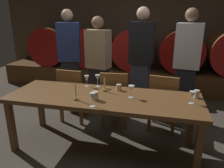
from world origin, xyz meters
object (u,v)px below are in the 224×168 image
object	(u,v)px
cup_right	(196,94)
chair_left	(73,93)
wine_glass_far_right	(192,95)
dining_table	(103,101)
candle_left	(76,95)
guest_center_left	(98,66)
cup_left	(95,96)
chair_center	(115,96)
guest_center_right	(141,61)
wine_barrel_far_left	(53,46)
wine_barrel_center	(135,49)
wine_barrel_right	(181,50)
guest_far_left	(70,60)
wine_glass_right	(131,89)
wine_barrel_left	(92,47)
wine_glass_far_left	(87,79)
candle_right	(105,87)
cup_center	(119,87)
wine_glass_center	(92,97)
chair_right	(163,101)
wine_glass_left	(98,78)
guest_far_right	(186,67)

from	to	relation	value
cup_right	chair_left	bearing A→B (deg)	167.19
chair_left	wine_glass_far_right	size ratio (longest dim) A/B	6.11
dining_table	candle_left	distance (m)	0.36
guest_center_left	cup_left	distance (m)	1.22
cup_right	chair_center	bearing A→B (deg)	159.66
guest_center_right	candle_left	size ratio (longest dim) A/B	7.88
wine_barrel_far_left	dining_table	distance (m)	3.23
wine_barrel_center	wine_barrel_right	size ratio (longest dim) A/B	1.00
guest_center_right	cup_right	bearing A→B (deg)	136.81
guest_far_left	wine_glass_right	distance (m)	1.68
chair_center	wine_barrel_left	bearing A→B (deg)	-66.50
wine_glass_far_right	cup_right	xyz separation A→B (m)	(0.07, 0.19, -0.05)
guest_center_left	wine_glass_far_left	xyz separation A→B (m)	(0.05, -0.73, -0.01)
wine_barrel_left	wine_barrel_center	bearing A→B (deg)	0.00
chair_center	candle_right	bearing A→B (deg)	81.27
guest_far_left	cup_center	world-z (taller)	guest_far_left
wine_glass_center	wine_glass_far_right	xyz separation A→B (m)	(1.05, 0.34, -0.01)
guest_center_right	cup_left	xyz separation A→B (m)	(-0.38, -1.34, -0.15)
cup_right	candle_left	bearing A→B (deg)	-163.56
chair_right	wine_glass_far_right	xyz separation A→B (m)	(0.30, -0.60, 0.34)
dining_table	wine_glass_left	size ratio (longest dim) A/B	13.93
chair_left	wine_glass_far_right	world-z (taller)	chair_left
guest_far_right	chair_left	bearing A→B (deg)	23.80
wine_glass_left	wine_glass_far_right	size ratio (longest dim) A/B	1.18
wine_barrel_far_left	dining_table	size ratio (longest dim) A/B	0.38
wine_barrel_left	cup_right	bearing A→B (deg)	-48.07
dining_table	guest_center_left	xyz separation A→B (m)	(-0.37, 1.03, 0.19)
wine_barrel_right	wine_glass_left	bearing A→B (deg)	-118.82
dining_table	wine_glass_far_right	xyz separation A→B (m)	(1.03, 0.01, 0.17)
candle_right	chair_right	bearing A→B (deg)	30.39
wine_barrel_right	chair_right	size ratio (longest dim) A/B	1.03
dining_table	guest_center_right	bearing A→B (deg)	74.91
guest_far_right	wine_barrel_center	bearing A→B (deg)	-46.24
chair_left	wine_glass_center	bearing A→B (deg)	127.16
dining_table	guest_center_right	distance (m)	1.27
wine_glass_right	guest_far_right	bearing A→B (deg)	55.85
wine_glass_far_left	cup_left	bearing A→B (deg)	-59.33
wine_glass_right	cup_left	distance (m)	0.43
candle_left	chair_left	bearing A→B (deg)	116.66
wine_barrel_center	wine_barrel_left	bearing A→B (deg)	180.00
candle_left	dining_table	bearing A→B (deg)	36.54
wine_glass_left	wine_glass_right	world-z (taller)	wine_glass_left
cup_left	wine_barrel_far_left	bearing A→B (deg)	126.09
wine_glass_far_right	wine_glass_left	bearing A→B (deg)	165.29
wine_glass_center	wine_glass_far_right	bearing A→B (deg)	18.03
guest_far_left	guest_center_right	xyz separation A→B (m)	(1.25, 0.07, 0.02)
wine_barrel_center	cup_center	xyz separation A→B (m)	(0.12, -2.27, -0.16)
chair_left	cup_left	distance (m)	1.02
guest_far_left	guest_center_right	size ratio (longest dim) A/B	0.98
wine_barrel_far_left	cup_right	xyz separation A→B (m)	(3.10, -2.31, -0.15)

